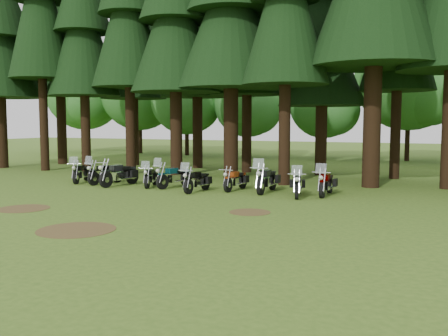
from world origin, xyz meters
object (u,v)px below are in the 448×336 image
Objects in this scene: motorcycle_3 at (151,178)px; motorcycle_4 at (174,177)px; motorcycle_2 at (120,175)px; motorcycle_6 at (236,181)px; motorcycle_8 at (297,185)px; motorcycle_5 at (197,182)px; motorcycle_1 at (106,174)px; motorcycle_9 at (326,184)px; motorcycle_0 at (81,173)px; motorcycle_7 at (267,180)px.

motorcycle_3 is 0.88× the size of motorcycle_4.
motorcycle_2 is 5.69m from motorcycle_6.
motorcycle_3 is at bearing 20.18° from motorcycle_2.
motorcycle_8 is (8.63, -0.03, -0.05)m from motorcycle_2.
motorcycle_5 is 1.76m from motorcycle_6.
motorcycle_5 is (2.76, -0.70, 0.03)m from motorcycle_3.
motorcycle_4 reaches higher than motorcycle_6.
motorcycle_1 is 1.05× the size of motorcycle_8.
motorcycle_9 reaches higher than motorcycle_6.
motorcycle_4 reaches higher than motorcycle_0.
motorcycle_5 reaches higher than motorcycle_6.
motorcycle_5 is 0.99× the size of motorcycle_8.
motorcycle_2 is 1.08× the size of motorcycle_4.
motorcycle_2 is at bearing 165.83° from motorcycle_8.
motorcycle_6 is 3.08m from motorcycle_8.
motorcycle_5 is 1.04× the size of motorcycle_6.
motorcycle_4 is (1.16, 0.17, 0.05)m from motorcycle_3.
motorcycle_9 is (4.00, 0.01, 0.04)m from motorcycle_6.
motorcycle_6 is at bearing 43.79° from motorcycle_5.
motorcycle_5 is 3.00m from motorcycle_7.
motorcycle_3 is 0.90× the size of motorcycle_9.
motorcycle_5 is at bearing 1.45° from motorcycle_1.
motorcycle_3 is 1.17m from motorcycle_4.
motorcycle_0 is 0.93× the size of motorcycle_1.
motorcycle_3 is 8.10m from motorcycle_9.
motorcycle_2 is (1.06, -0.33, 0.03)m from motorcycle_1.
motorcycle_8 is (2.99, -0.75, 0.03)m from motorcycle_6.
motorcycle_1 is 1.01× the size of motorcycle_9.
motorcycle_4 is 6.94m from motorcycle_9.
motorcycle_8 reaches higher than motorcycle_0.
motorcycle_4 is at bearing 11.20° from motorcycle_1.
motorcycle_1 is 1.11m from motorcycle_2.
motorcycle_3 is 2.84m from motorcycle_5.
motorcycle_9 is at bearing 4.69° from motorcycle_6.
motorcycle_9 reaches higher than motorcycle_8.
motorcycle_7 is at bearing 23.90° from motorcycle_5.
motorcycle_2 is 1.58m from motorcycle_3.
motorcycle_9 is (9.64, 0.74, -0.04)m from motorcycle_2.
motorcycle_7 is at bearing 1.20° from motorcycle_6.
motorcycle_3 is (4.09, -0.06, -0.03)m from motorcycle_0.
motorcycle_7 reaches higher than motorcycle_4.
motorcycle_7 is at bearing 14.94° from motorcycle_2.
motorcycle_1 is at bearing 175.44° from motorcycle_5.
motorcycle_2 is at bearing -155.62° from motorcycle_4.
motorcycle_5 is at bearing -135.04° from motorcycle_6.
motorcycle_6 is 0.85× the size of motorcycle_7.
motorcycle_5 is 5.46m from motorcycle_9.
motorcycle_1 is (1.48, -0.01, 0.02)m from motorcycle_0.
motorcycle_5 is (5.36, -0.75, -0.02)m from motorcycle_1.
motorcycle_1 is at bearing -178.86° from motorcycle_7.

